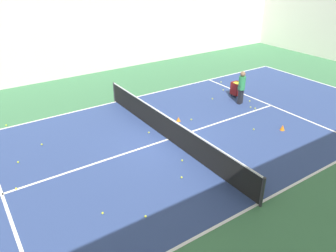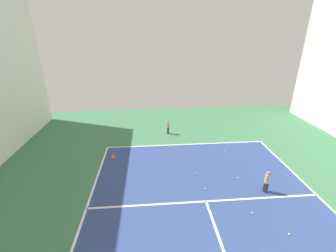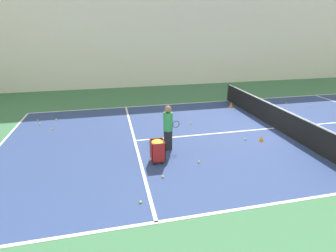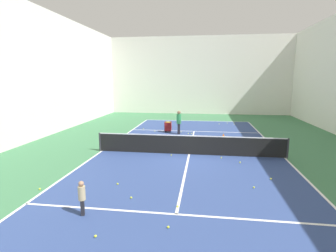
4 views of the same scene
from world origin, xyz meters
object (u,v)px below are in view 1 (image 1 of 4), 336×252
coach_at_net (242,86)px  ball_cart (237,86)px  tennis_net (168,128)px  training_cone_1 (238,175)px  training_cone_0 (283,128)px

coach_at_net → ball_cart: 1.15m
tennis_net → coach_at_net: coach_at_net is taller
ball_cart → training_cone_1: (5.63, -5.46, -0.41)m
coach_at_net → ball_cart: (-0.90, 0.58, -0.44)m
ball_cart → training_cone_1: 7.85m
training_cone_0 → ball_cart: bearing=163.7°
training_cone_1 → coach_at_net: bearing=134.1°
tennis_net → coach_at_net: size_ratio=5.84×
tennis_net → training_cone_1: 3.68m
coach_at_net → training_cone_0: 3.41m
tennis_net → ball_cart: tennis_net is taller
ball_cart → training_cone_1: bearing=-44.1°
tennis_net → training_cone_0: size_ratio=40.01×
training_cone_1 → tennis_net: bearing=-173.1°
training_cone_1 → training_cone_0: bearing=109.3°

